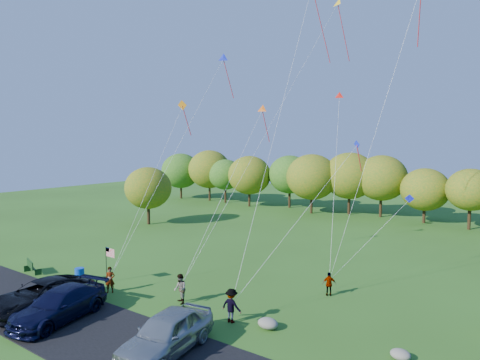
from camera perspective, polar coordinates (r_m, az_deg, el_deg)
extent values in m
plane|color=#2D5719|center=(25.89, -8.61, -17.57)|extent=(140.00, 140.00, 0.00)
cube|color=black|center=(23.44, -15.90, -20.16)|extent=(44.00, 6.00, 0.06)
cylinder|color=#3D2916|center=(76.65, -7.83, -1.22)|extent=(0.36, 0.36, 3.09)
ellipsoid|color=#295F19|center=(76.35, -7.86, 1.35)|extent=(5.86, 5.86, 5.28)
cylinder|color=#3D2916|center=(73.82, -4.34, -1.43)|extent=(0.36, 0.36, 3.10)
ellipsoid|color=#295F19|center=(73.51, -4.36, 1.25)|extent=(5.85, 5.85, 5.26)
cylinder|color=#3D2916|center=(70.60, -0.37, -1.68)|extent=(0.36, 0.36, 3.18)
ellipsoid|color=#295F19|center=(70.29, -0.37, 0.95)|extent=(5.12, 5.12, 4.61)
cylinder|color=#3D2916|center=(67.84, 2.56, -2.14)|extent=(0.36, 0.36, 2.78)
ellipsoid|color=#295F19|center=(67.48, 2.57, 0.96)|extent=(7.03, 7.03, 6.33)
cylinder|color=#3D2916|center=(65.73, 6.40, -2.65)|extent=(0.36, 0.36, 2.21)
ellipsoid|color=#31691A|center=(65.38, 6.42, 0.12)|extent=(6.40, 6.40, 5.76)
cylinder|color=#3D2916|center=(60.97, 9.79, -3.21)|extent=(0.36, 0.36, 2.40)
ellipsoid|color=#295F19|center=(60.58, 9.84, -0.07)|extent=(6.61, 6.61, 5.95)
cylinder|color=#3D2916|center=(59.01, 12.97, -3.61)|extent=(0.36, 0.36, 2.27)
ellipsoid|color=#31691A|center=(58.65, 13.02, -0.85)|extent=(5.28, 5.28, 4.75)
cylinder|color=#3D2916|center=(58.02, 18.33, -3.63)|extent=(0.36, 0.36, 2.77)
ellipsoid|color=#295F19|center=(57.62, 18.43, -0.38)|extent=(5.90, 5.90, 5.31)
cylinder|color=#3D2916|center=(55.67, 22.89, -4.34)|extent=(0.36, 0.36, 2.39)
ellipsoid|color=#31691A|center=(55.25, 23.01, -0.96)|extent=(6.47, 6.47, 5.82)
cylinder|color=#3D2916|center=(55.49, 29.02, -4.69)|extent=(0.36, 0.36, 2.25)
ellipsoid|color=#31691A|center=(55.07, 29.17, -1.41)|extent=(6.38, 6.38, 5.74)
cylinder|color=#3D2916|center=(52.95, -12.09, -4.40)|extent=(0.36, 0.36, 2.60)
ellipsoid|color=#31691A|center=(52.53, -12.16, -1.04)|extent=(5.60, 5.60, 5.04)
imported|color=black|center=(28.63, -25.00, -13.77)|extent=(3.14, 6.33, 1.73)
imported|color=black|center=(26.70, -22.97, -15.09)|extent=(3.57, 6.29, 1.72)
imported|color=#94999D|center=(21.53, -9.78, -19.47)|extent=(3.15, 5.98, 1.94)
imported|color=#4C4C59|center=(30.26, -16.94, -12.61)|extent=(0.74, 0.73, 1.72)
imported|color=#4C4C59|center=(27.41, -7.99, -14.19)|extent=(1.13, 1.08, 1.84)
imported|color=#4C4C59|center=(24.59, -1.15, -16.39)|extent=(1.25, 0.76, 1.89)
imported|color=#4C4C59|center=(29.07, 11.81, -13.42)|extent=(0.97, 0.79, 1.54)
cube|color=#133614|center=(36.72, -25.93, -10.44)|extent=(1.83, 0.67, 0.06)
cube|color=#133614|center=(36.55, -26.22, -10.01)|extent=(1.81, 0.61, 0.57)
cube|color=#133614|center=(37.44, -26.50, -10.51)|extent=(0.22, 0.47, 0.44)
cube|color=#133614|center=(36.11, -25.32, -11.03)|extent=(0.22, 0.47, 0.44)
cylinder|color=#0C3EBA|center=(33.26, -20.60, -11.75)|extent=(0.66, 0.66, 0.98)
cylinder|color=black|center=(32.29, -17.40, -10.71)|extent=(0.05, 0.05, 2.57)
cube|color=red|center=(31.70, -16.94, -9.27)|extent=(0.92, 0.62, 0.02)
cube|color=navy|center=(31.87, -17.24, -8.85)|extent=(0.37, 0.02, 0.29)
ellipsoid|color=#9C9788|center=(24.12, 3.74, -18.54)|extent=(1.15, 0.90, 0.57)
ellipsoid|color=gray|center=(22.40, 20.61, -20.95)|extent=(0.92, 0.77, 0.48)
cone|color=#1424C9|center=(37.25, -2.25, 15.94)|extent=(0.99, 0.75, 0.87)
cone|color=red|center=(33.47, 13.11, 10.89)|extent=(0.82, 0.62, 0.66)
cube|color=orange|center=(33.41, -7.70, 9.86)|extent=(0.77, 0.25, 0.76)
cone|color=yellow|center=(39.73, 12.89, 22.05)|extent=(1.10, 0.85, 0.88)
cube|color=#161BDC|center=(32.18, 21.66, -2.31)|extent=(0.61, 0.19, 0.61)
cone|color=#E65C10|center=(36.43, 2.98, 9.42)|extent=(0.99, 0.66, 0.83)
cube|color=#1B2BF6|center=(29.37, 15.31, 4.62)|extent=(0.50, 0.27, 0.52)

